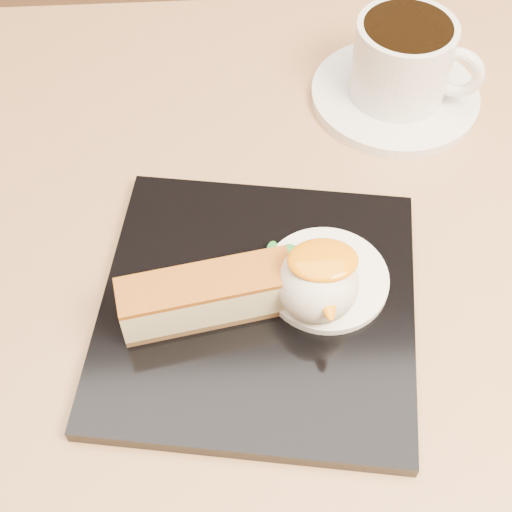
{
  "coord_description": "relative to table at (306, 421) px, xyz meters",
  "views": [
    {
      "loc": [
        -0.06,
        -0.25,
        1.16
      ],
      "look_at": [
        -0.04,
        0.04,
        0.76
      ],
      "focal_mm": 50.0,
      "sensor_mm": 36.0,
      "label": 1
    }
  ],
  "objects": [
    {
      "name": "mint_sprig",
      "position": [
        -0.02,
        0.06,
        0.17
      ],
      "size": [
        0.03,
        0.02,
        0.0
      ],
      "color": "#2E8D33",
      "rests_on": "cream_smear"
    },
    {
      "name": "ice_cream_scoop",
      "position": [
        -0.0,
        0.01,
        0.19
      ],
      "size": [
        0.06,
        0.06,
        0.06
      ],
      "primitive_type": "sphere",
      "color": "white",
      "rests_on": "cream_smear"
    },
    {
      "name": "coffee_cup",
      "position": [
        0.1,
        0.24,
        0.2
      ],
      "size": [
        0.11,
        0.08,
        0.07
      ],
      "rotation": [
        0.0,
        0.0,
        -0.43
      ],
      "color": "white",
      "rests_on": "saucer"
    },
    {
      "name": "dessert_plate",
      "position": [
        -0.04,
        0.02,
        0.16
      ],
      "size": [
        0.25,
        0.25,
        0.01
      ],
      "primitive_type": "cube",
      "rotation": [
        0.0,
        0.0,
        -0.17
      ],
      "color": "black",
      "rests_on": "table"
    },
    {
      "name": "saucer",
      "position": [
        0.1,
        0.24,
        0.16
      ],
      "size": [
        0.15,
        0.15,
        0.01
      ],
      "primitive_type": "cylinder",
      "color": "white",
      "rests_on": "table"
    },
    {
      "name": "cream_smear",
      "position": [
        0.01,
        0.03,
        0.17
      ],
      "size": [
        0.09,
        0.09,
        0.01
      ],
      "primitive_type": "cylinder",
      "color": "white",
      "rests_on": "dessert_plate"
    },
    {
      "name": "mango_sauce",
      "position": [
        0.0,
        0.02,
        0.22
      ],
      "size": [
        0.05,
        0.04,
        0.01
      ],
      "primitive_type": "ellipsoid",
      "color": "orange",
      "rests_on": "ice_cream_scoop"
    },
    {
      "name": "table",
      "position": [
        0.0,
        0.0,
        0.0
      ],
      "size": [
        0.8,
        0.8,
        0.72
      ],
      "color": "black",
      "rests_on": "ground"
    },
    {
      "name": "cheesecake",
      "position": [
        -0.08,
        0.01,
        0.19
      ],
      "size": [
        0.12,
        0.05,
        0.04
      ],
      "rotation": [
        0.0,
        0.0,
        0.17
      ],
      "color": "brown",
      "rests_on": "dessert_plate"
    }
  ]
}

